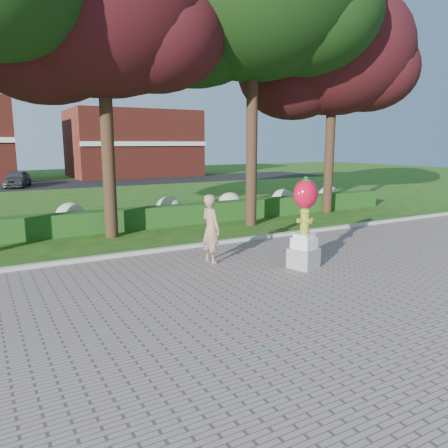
# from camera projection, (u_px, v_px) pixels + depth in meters

# --- Properties ---
(ground) EXTENTS (100.00, 100.00, 0.00)m
(ground) POSITION_uv_depth(u_px,v_px,m) (253.00, 271.00, 11.21)
(ground) COLOR #234812
(ground) RESTS_ON ground
(walkway) EXTENTS (40.00, 14.00, 0.04)m
(walkway) POSITION_uv_depth(u_px,v_px,m) (377.00, 327.00, 7.79)
(walkway) COLOR gray
(walkway) RESTS_ON ground
(curb) EXTENTS (40.00, 0.18, 0.15)m
(curb) POSITION_uv_depth(u_px,v_px,m) (201.00, 245.00, 13.76)
(curb) COLOR #ADADA5
(curb) RESTS_ON ground
(lawn_hedge) EXTENTS (24.00, 0.70, 0.80)m
(lawn_hedge) POSITION_uv_depth(u_px,v_px,m) (155.00, 217.00, 17.12)
(lawn_hedge) COLOR #154917
(lawn_hedge) RESTS_ON ground
(hydrangea_row) EXTENTS (20.10, 1.10, 0.99)m
(hydrangea_row) POSITION_uv_depth(u_px,v_px,m) (159.00, 209.00, 18.22)
(hydrangea_row) COLOR tan
(hydrangea_row) RESTS_ON ground
(street) EXTENTS (50.00, 8.00, 0.02)m
(street) POSITION_uv_depth(u_px,v_px,m) (62.00, 184.00, 35.14)
(street) COLOR black
(street) RESTS_ON ground
(building_right) EXTENTS (12.00, 8.00, 6.40)m
(building_right) POSITION_uv_depth(u_px,v_px,m) (133.00, 144.00, 43.57)
(building_right) COLOR maroon
(building_right) RESTS_ON ground
(tree_mid_left) EXTENTS (8.25, 7.04, 10.69)m
(tree_mid_left) POSITION_uv_depth(u_px,v_px,m) (98.00, 15.00, 14.05)
(tree_mid_left) COLOR black
(tree_mid_left) RESTS_ON ground
(tree_far_right) EXTENTS (7.88, 6.72, 10.21)m
(tree_far_right) POSITION_uv_depth(u_px,v_px,m) (331.00, 59.00, 19.64)
(tree_far_right) COLOR black
(tree_far_right) RESTS_ON ground
(hydrant_sculpture) EXTENTS (0.81, 0.81, 2.38)m
(hydrant_sculpture) POSITION_uv_depth(u_px,v_px,m) (305.00, 220.00, 11.18)
(hydrant_sculpture) COLOR gray
(hydrant_sculpture) RESTS_ON walkway
(woman) EXTENTS (0.51, 0.72, 1.87)m
(woman) POSITION_uv_depth(u_px,v_px,m) (211.00, 229.00, 11.77)
(woman) COLOR #A3735D
(woman) RESTS_ON walkway
(parked_car) EXTENTS (2.47, 4.01, 1.27)m
(parked_car) POSITION_uv_depth(u_px,v_px,m) (17.00, 178.00, 32.48)
(parked_car) COLOR #393B3F
(parked_car) RESTS_ON street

